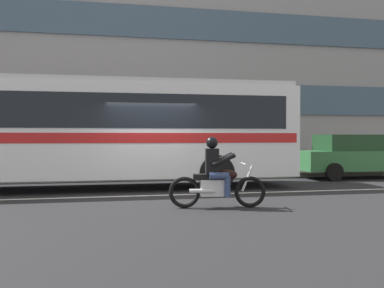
# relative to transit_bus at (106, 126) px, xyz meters

# --- Properties ---
(ground_plane) EXTENTS (60.00, 60.00, 0.00)m
(ground_plane) POSITION_rel_transit_bus_xyz_m (1.26, -1.19, -1.88)
(ground_plane) COLOR black
(sidewalk_curb) EXTENTS (28.00, 3.80, 0.15)m
(sidewalk_curb) POSITION_rel_transit_bus_xyz_m (1.26, 3.91, -1.81)
(sidewalk_curb) COLOR gray
(sidewalk_curb) RESTS_ON ground_plane
(lane_center_stripe) EXTENTS (26.60, 0.14, 0.01)m
(lane_center_stripe) POSITION_rel_transit_bus_xyz_m (1.26, -1.79, -1.88)
(lane_center_stripe) COLOR silver
(lane_center_stripe) RESTS_ON ground_plane
(office_building_facade) EXTENTS (28.00, 0.89, 9.47)m
(office_building_facade) POSITION_rel_transit_bus_xyz_m (1.26, 6.19, 2.86)
(office_building_facade) COLOR gray
(office_building_facade) RESTS_ON ground_plane
(transit_bus) EXTENTS (11.34, 2.69, 3.22)m
(transit_bus) POSITION_rel_transit_bus_xyz_m (0.00, 0.00, 0.00)
(transit_bus) COLOR silver
(transit_bus) RESTS_ON ground_plane
(motorcycle_with_rider) EXTENTS (2.13, 0.69, 1.56)m
(motorcycle_with_rider) POSITION_rel_transit_bus_xyz_m (2.38, -4.00, -1.23)
(motorcycle_with_rider) COLOR black
(motorcycle_with_rider) RESTS_ON ground_plane
(parked_sedan_curbside) EXTENTS (4.43, 1.93, 1.64)m
(parked_sedan_curbside) POSITION_rel_transit_bus_xyz_m (9.15, 1.39, -1.03)
(parked_sedan_curbside) COLOR #2D6638
(parked_sedan_curbside) RESTS_ON ground_plane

